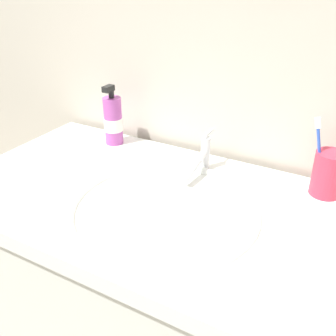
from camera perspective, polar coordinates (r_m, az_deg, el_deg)
tiled_wall_back at (r=1.05m, az=9.01°, el=17.12°), size 2.28×0.04×2.40m
vanity_counter at (r=1.20m, az=0.33°, el=-23.25°), size 1.08×0.54×0.91m
sink_basin at (r=0.89m, az=-0.95°, el=-7.85°), size 0.43×0.43×0.10m
faucet at (r=1.00m, az=4.74°, el=1.62°), size 0.02×0.16×0.10m
toothbrush_cup at (r=0.97m, az=22.39°, el=-0.80°), size 0.07×0.07×0.11m
toothbrush_blue at (r=0.94m, az=21.26°, el=2.28°), size 0.05×0.02×0.18m
soap_dispenser at (r=1.17m, az=-8.03°, el=6.87°), size 0.06×0.06×0.18m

